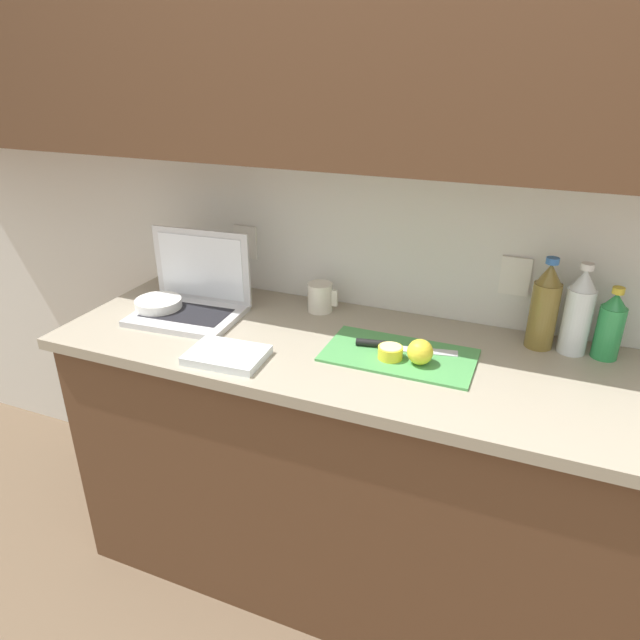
# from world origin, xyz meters

# --- Properties ---
(ground_plane) EXTENTS (12.00, 12.00, 0.00)m
(ground_plane) POSITION_xyz_m (0.00, 0.00, 0.00)
(ground_plane) COLOR brown
(ground_plane) RESTS_ON ground
(wall_back) EXTENTS (5.20, 0.38, 2.60)m
(wall_back) POSITION_xyz_m (-0.00, 0.25, 1.56)
(wall_back) COLOR white
(wall_back) RESTS_ON ground_plane
(counter_unit) EXTENTS (2.30, 0.64, 0.91)m
(counter_unit) POSITION_xyz_m (0.02, 0.00, 0.46)
(counter_unit) COLOR brown
(counter_unit) RESTS_ON ground_plane
(laptop) EXTENTS (0.37, 0.28, 0.27)m
(laptop) POSITION_xyz_m (-0.81, 0.04, 0.97)
(laptop) COLOR silver
(laptop) RESTS_ON counter_unit
(cutting_board) EXTENTS (0.43, 0.24, 0.01)m
(cutting_board) POSITION_xyz_m (-0.08, 0.00, 0.91)
(cutting_board) COLOR #4C9E51
(cutting_board) RESTS_ON counter_unit
(knife) EXTENTS (0.30, 0.08, 0.02)m
(knife) POSITION_xyz_m (-0.12, 0.03, 0.93)
(knife) COLOR silver
(knife) RESTS_ON cutting_board
(lemon_half_cut) EXTENTS (0.07, 0.07, 0.04)m
(lemon_half_cut) POSITION_xyz_m (-0.10, -0.03, 0.94)
(lemon_half_cut) COLOR yellow
(lemon_half_cut) RESTS_ON cutting_board
(lemon_whole_beside) EXTENTS (0.07, 0.07, 0.07)m
(lemon_whole_beside) POSITION_xyz_m (-0.02, -0.03, 0.95)
(lemon_whole_beside) COLOR yellow
(lemon_whole_beside) RESTS_ON cutting_board
(bottle_green_soda) EXTENTS (0.07, 0.07, 0.22)m
(bottle_green_soda) POSITION_xyz_m (0.47, 0.22, 1.01)
(bottle_green_soda) COLOR #2D934C
(bottle_green_soda) RESTS_ON counter_unit
(bottle_oil_tall) EXTENTS (0.08, 0.08, 0.27)m
(bottle_oil_tall) POSITION_xyz_m (0.38, 0.22, 1.03)
(bottle_oil_tall) COLOR silver
(bottle_oil_tall) RESTS_ON counter_unit
(bottle_water_clear) EXTENTS (0.08, 0.08, 0.28)m
(bottle_water_clear) POSITION_xyz_m (0.29, 0.22, 1.04)
(bottle_water_clear) COLOR olive
(bottle_water_clear) RESTS_ON counter_unit
(measuring_cup) EXTENTS (0.11, 0.09, 0.10)m
(measuring_cup) POSITION_xyz_m (-0.42, 0.22, 0.96)
(measuring_cup) COLOR silver
(measuring_cup) RESTS_ON counter_unit
(bowl_white) EXTENTS (0.15, 0.15, 0.05)m
(bowl_white) POSITION_xyz_m (-0.92, -0.01, 0.93)
(bowl_white) COLOR white
(bowl_white) RESTS_ON counter_unit
(dish_towel) EXTENTS (0.23, 0.17, 0.02)m
(dish_towel) POSITION_xyz_m (-0.54, -0.20, 0.92)
(dish_towel) COLOR white
(dish_towel) RESTS_ON counter_unit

